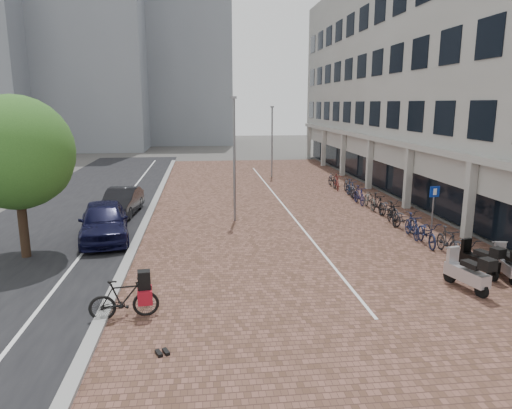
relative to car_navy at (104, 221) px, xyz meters
The scene contains 20 objects.
ground 8.65m from the car_navy, 41.01° to the right, with size 140.00×140.00×0.00m, color #474442.
plaza_brick 10.64m from the car_navy, 36.76° to the left, with size 14.50×42.00×0.04m, color brown.
street_asphalt 6.87m from the car_navy, 111.49° to the left, with size 8.00×50.00×0.03m, color black.
curb 6.54m from the car_navy, 77.56° to the left, with size 0.35×42.00×0.14m, color gray.
lane_line 6.42m from the car_navy, 94.50° to the left, with size 0.12×44.00×0.00m, color white.
parking_line 10.80m from the car_navy, 36.12° to the left, with size 0.10×30.00×0.00m, color white.
office_building 23.33m from the car_navy, 28.00° to the left, with size 8.40×40.00×15.00m.
bg_towers 45.91m from the car_navy, 100.26° to the left, with size 33.00×23.00×32.00m.
car_navy is the anchor object (origin of this frame).
car_dark 4.60m from the car_navy, 90.00° to the left, with size 1.46×4.20×1.38m, color black.
hero_bike 7.99m from the car_navy, 75.49° to the right, with size 1.89×0.75×1.30m.
shoes 10.31m from the car_navy, 72.17° to the right, with size 0.37×0.31×0.09m, color black, non-canonical shape.
scooter_front 15.33m from the car_navy, 24.03° to the right, with size 0.52×1.67×1.15m, color #9A999E, non-canonical shape.
scooter_mid 14.51m from the car_navy, 23.54° to the right, with size 0.53×1.69×1.16m, color black, non-canonical shape.
scooter_back 14.04m from the car_navy, 29.72° to the right, with size 0.57×1.83×1.26m, color #BABAC0, non-canonical shape.
parking_sign 14.06m from the car_navy, ahead, with size 0.46×0.12×2.22m.
lamp_near 6.63m from the car_navy, 24.34° to the left, with size 0.12×0.12×5.94m, color slate.
lamp_far 18.87m from the car_navy, 59.35° to the left, with size 0.12×0.12×5.41m, color slate.
street_tree 4.29m from the car_navy, 141.85° to the right, with size 4.13×4.13×6.01m.
bike_row 13.69m from the car_navy, 14.38° to the left, with size 1.22×18.10×1.05m.
Camera 1 is at (-2.35, -14.16, 5.69)m, focal length 32.99 mm.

